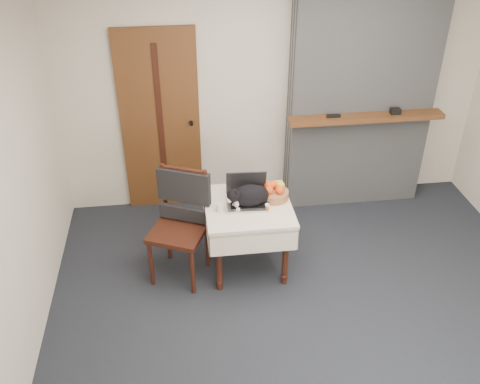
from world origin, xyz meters
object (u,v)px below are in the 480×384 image
Objects in this scene: laptop at (247,195)px; chair at (182,209)px; side_table at (248,215)px; pill_bottle at (267,208)px; cream_jar at (220,208)px; fruit_basket at (274,192)px; door at (160,123)px; cat at (251,196)px.

chair is at bearing -175.78° from laptop.
pill_bottle reaches higher than side_table.
cream_jar and pill_bottle have the same top height.
fruit_basket is (0.26, 0.03, -0.01)m from laptop.
fruit_basket is at bearing 11.11° from laptop.
cream_jar reaches higher than side_table.
door is 25.91× the size of cream_jar.
laptop is 0.07m from cat.
pill_bottle is (0.41, -0.06, 0.00)m from cream_jar.
side_table is 2.89× the size of fruit_basket.
laptop is at bearing 95.14° from side_table.
cat is at bearing 19.07° from chair.
fruit_basket is (0.25, 0.09, 0.17)m from side_table.
cat is 6.56× the size of pill_bottle.
chair reaches higher than fruit_basket.
fruit_basket is at bearing 18.82° from side_table.
cat is at bearing -63.43° from laptop.
cat is at bearing -57.38° from door.
chair reaches higher than cat.
fruit_basket is (0.10, 0.21, 0.02)m from pill_bottle.
door is 2.56× the size of side_table.
side_table is 0.19m from laptop.
side_table is 0.31m from cream_jar.
door is at bearing 124.32° from pill_bottle.
fruit_basket is at bearing 26.84° from chair.
side_table is at bearing -81.38° from laptop.
side_table is at bearing 140.56° from pill_bottle.
door is at bearing 131.94° from fruit_basket.
fruit_basket is 0.85m from chair.
cream_jar is 0.36m from chair.
cream_jar is at bearing 5.70° from chair.
cat reaches higher than side_table.
fruit_basket reaches higher than cream_jar.
cat is (0.78, -1.22, -0.20)m from door.
laptop is at bearing -56.93° from door.
cat reaches higher than cream_jar.
cat reaches higher than pill_bottle.
laptop is 1.42× the size of fruit_basket.
pill_bottle is at bearing -7.78° from cream_jar.
chair is (-0.85, -0.04, -0.09)m from fruit_basket.
cat is at bearing -25.07° from side_table.
door is 26.23× the size of pill_bottle.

